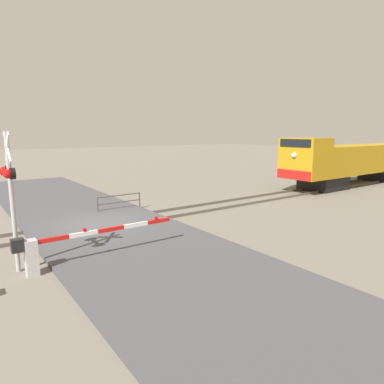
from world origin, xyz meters
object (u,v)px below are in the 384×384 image
crossing_signal (10,186)px  guard_railing (119,200)px  crossing_gate (54,247)px  locomotive (354,161)px

crossing_signal → guard_railing: (-5.89, 6.08, -2.15)m
crossing_signal → guard_railing: size_ratio=1.70×
crossing_signal → crossing_gate: 2.31m
crossing_signal → guard_railing: bearing=134.1°
crossing_gate → crossing_signal: bearing=-121.4°
locomotive → guard_railing: locomotive is taller
locomotive → crossing_gate: 25.50m
locomotive → guard_railing: size_ratio=6.36×
locomotive → guard_railing: (-2.31, -20.04, -1.39)m
crossing_signal → guard_railing: crossing_signal is taller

